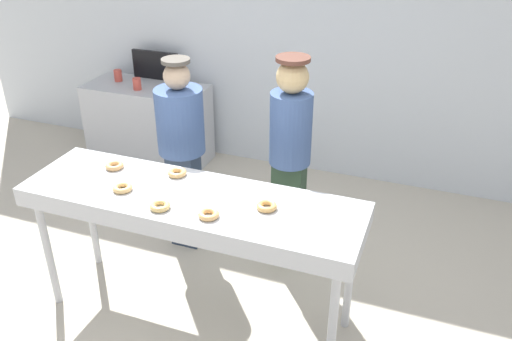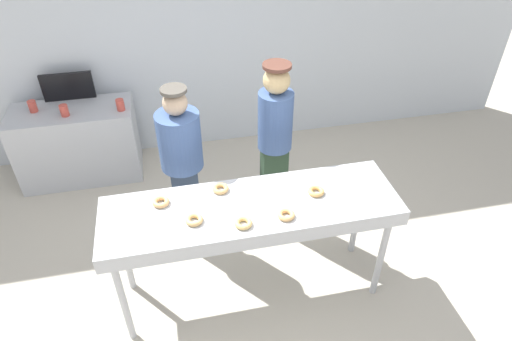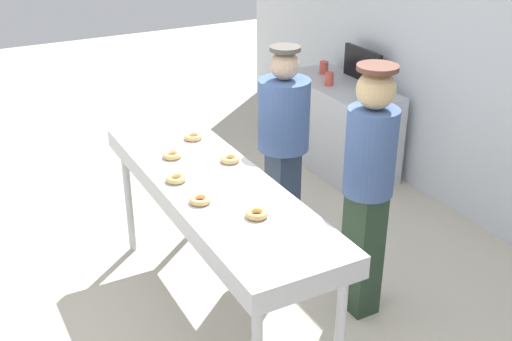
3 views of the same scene
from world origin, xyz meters
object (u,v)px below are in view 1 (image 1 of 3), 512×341
fryer_conveyor (191,206)px  glazed_donut_1 (123,188)px  paper_cup_2 (118,75)px  glazed_donut_4 (209,214)px  menu_display (156,65)px  glazed_donut_5 (115,166)px  paper_cup_1 (186,90)px  glazed_donut_3 (177,173)px  paper_cup_0 (137,84)px  worker_baker (182,143)px  glazed_donut_2 (267,206)px  worker_assistant (290,152)px  glazed_donut_0 (160,206)px  prep_counter (149,123)px

fryer_conveyor → glazed_donut_1: glazed_donut_1 is taller
fryer_conveyor → paper_cup_2: 2.86m
glazed_donut_1 → glazed_donut_4: (0.66, -0.09, 0.00)m
menu_display → glazed_donut_5: bearing=-67.2°
glazed_donut_5 → paper_cup_1: (-0.36, 1.79, -0.10)m
glazed_donut_3 → paper_cup_0: (-1.39, 1.73, -0.10)m
fryer_conveyor → paper_cup_2: fryer_conveyor is taller
worker_baker → paper_cup_2: worker_baker is taller
glazed_donut_2 → glazed_donut_4: size_ratio=1.00×
glazed_donut_4 → worker_assistant: bearing=80.2°
glazed_donut_0 → paper_cup_1: 2.34m
fryer_conveyor → glazed_donut_0: (-0.10, -0.21, 0.10)m
fryer_conveyor → menu_display: menu_display is taller
glazed_donut_4 → paper_cup_0: glazed_donut_4 is taller
prep_counter → menu_display: (0.00, 0.25, 0.59)m
glazed_donut_5 → paper_cup_2: 2.34m
glazed_donut_2 → glazed_donut_3: (-0.72, 0.19, 0.00)m
glazed_donut_0 → glazed_donut_2: 0.66m
glazed_donut_1 → paper_cup_0: 2.35m
paper_cup_0 → prep_counter: bearing=81.4°
prep_counter → paper_cup_1: bearing=-12.1°
paper_cup_2 → worker_baker: bearing=-42.2°
prep_counter → paper_cup_0: size_ratio=10.56×
glazed_donut_4 → paper_cup_1: 2.47m
glazed_donut_3 → paper_cup_2: size_ratio=1.05×
fryer_conveyor → prep_counter: (-1.58, 2.06, -0.49)m
glazed_donut_1 → worker_assistant: worker_assistant is taller
glazed_donut_1 → glazed_donut_5: same height
fryer_conveyor → glazed_donut_5: glazed_donut_5 is taller
glazed_donut_2 → glazed_donut_4: same height
glazed_donut_0 → paper_cup_0: 2.62m
glazed_donut_0 → worker_assistant: (0.51, 1.08, -0.05)m
menu_display → paper_cup_0: bearing=-92.8°
glazed_donut_0 → menu_display: bearing=120.4°
paper_cup_2 → glazed_donut_1: bearing=-55.9°
glazed_donut_2 → worker_baker: bearing=142.6°
worker_baker → glazed_donut_4: bearing=130.8°
glazed_donut_4 → glazed_donut_0: bearing=-176.6°
prep_counter → glazed_donut_1: bearing=-62.2°
glazed_donut_0 → glazed_donut_4: (0.32, 0.02, 0.00)m
worker_baker → fryer_conveyor: bearing=126.3°
glazed_donut_4 → worker_assistant: 1.08m
glazed_donut_3 → glazed_donut_5: 0.47m
glazed_donut_5 → prep_counter: 2.20m
glazed_donut_0 → glazed_donut_3: bearing=103.6°
glazed_donut_1 → paper_cup_1: size_ratio=1.05×
glazed_donut_2 → glazed_donut_4: 0.36m
paper_cup_1 → menu_display: (-0.55, 0.37, 0.09)m
paper_cup_0 → paper_cup_2: same height
glazed_donut_2 → worker_assistant: bearing=97.6°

